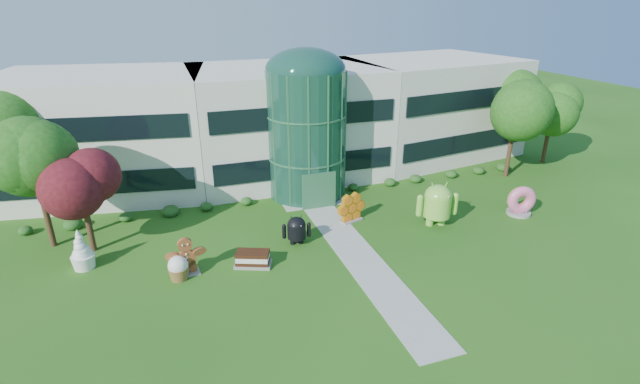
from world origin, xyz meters
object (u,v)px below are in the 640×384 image
object	(u,v)px
android_green	(438,202)
android_black	(296,228)
donut	(521,200)
gingerbread	(186,256)

from	to	relation	value
android_green	android_black	xyz separation A→B (m)	(-9.98, 0.53, -0.65)
android_green	donut	xyz separation A→B (m)	(6.71, -0.51, -0.62)
android_black	gingerbread	distance (m)	7.06
gingerbread	android_green	bearing A→B (deg)	-1.59
android_green	android_black	bearing A→B (deg)	-171.30
donut	gingerbread	distance (m)	23.62
android_black	donut	xyz separation A→B (m)	(16.70, -1.04, 0.03)
android_green	gingerbread	bearing A→B (deg)	-165.40
android_black	gingerbread	bearing A→B (deg)	-159.00
android_green	gingerbread	size ratio (longest dim) A/B	1.38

